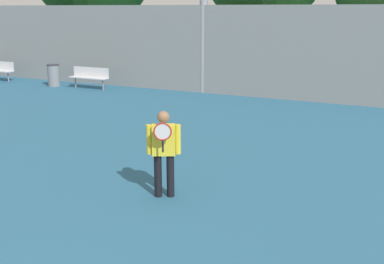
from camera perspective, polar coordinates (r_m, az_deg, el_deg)
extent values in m
cylinder|color=black|center=(8.17, -4.34, -5.55)|extent=(0.14, 0.14, 0.80)
cylinder|color=black|center=(8.15, -2.76, -5.55)|extent=(0.14, 0.14, 0.80)
cube|color=yellow|center=(7.94, -3.63, -1.00)|extent=(0.45, 0.36, 0.55)
cylinder|color=yellow|center=(7.96, -5.46, -0.95)|extent=(0.10, 0.10, 0.53)
cylinder|color=yellow|center=(7.93, -1.79, -0.94)|extent=(0.10, 0.10, 0.53)
sphere|color=#8E6647|center=(7.84, -3.68, 1.90)|extent=(0.22, 0.22, 0.22)
cylinder|color=black|center=(7.68, -3.72, -1.79)|extent=(0.03, 0.03, 0.22)
torus|color=red|center=(7.61, -3.76, 0.05)|extent=(0.29, 0.16, 0.31)
cylinder|color=silver|center=(7.61, -3.76, 0.05)|extent=(0.24, 0.12, 0.27)
cube|color=silver|center=(19.58, -12.99, 6.73)|extent=(1.79, 0.40, 0.04)
cylinder|color=gray|center=(20.06, -14.58, 6.11)|extent=(0.06, 0.06, 0.46)
cylinder|color=gray|center=(19.19, -11.24, 5.91)|extent=(0.06, 0.06, 0.46)
cube|color=silver|center=(19.69, -12.71, 7.44)|extent=(1.79, 0.04, 0.40)
cylinder|color=gray|center=(22.71, -22.31, 6.50)|extent=(0.06, 0.06, 0.46)
cylinder|color=gray|center=(20.70, -17.15, 6.84)|extent=(0.51, 0.51, 0.91)
cylinder|color=#333338|center=(20.64, -17.26, 8.15)|extent=(0.54, 0.54, 0.04)
cube|color=gray|center=(16.99, 12.43, 9.71)|extent=(34.73, 0.06, 3.44)
cylinder|color=brown|center=(20.99, 8.75, 10.14)|extent=(0.46, 0.46, 2.87)
cylinder|color=brown|center=(27.08, -12.08, 11.16)|extent=(0.40, 0.40, 2.88)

